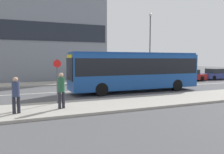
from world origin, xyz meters
name	(u,v)px	position (x,y,z in m)	size (l,w,h in m)	color
ground_plane	(70,92)	(0.00, 0.00, 0.00)	(120.00, 120.00, 0.00)	#4F4F51
sidewalk_near	(93,106)	(0.00, -6.25, 0.07)	(44.00, 3.50, 0.13)	#A39E93
sidewalk_far	(58,83)	(0.00, 6.25, 0.07)	(44.00, 3.50, 0.13)	#A39E93
lane_centerline	(70,92)	(0.00, 0.00, 0.00)	(41.80, 0.16, 0.01)	silver
city_bus	(135,69)	(4.98, -1.91, 1.83)	(10.79, 2.49, 3.17)	#194793
parked_car_0	(189,76)	(15.16, 3.28, 0.65)	(4.22, 1.72, 1.39)	maroon
parked_car_1	(217,74)	(20.10, 3.58, 0.67)	(4.36, 1.73, 1.43)	navy
pedestrian_near_stop	(16,93)	(-3.87, -6.78, 1.10)	(0.35, 0.34, 1.70)	#23232D
pedestrian_down_pavement	(61,88)	(-1.75, -6.51, 1.18)	(0.35, 0.34, 1.83)	#23232D
bus_stop_sign	(57,77)	(-1.72, -5.01, 1.62)	(0.44, 0.12, 2.53)	#4C4C51
street_lamp	(150,40)	(11.07, 5.58, 4.97)	(0.36, 0.36, 8.10)	#4C4C51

